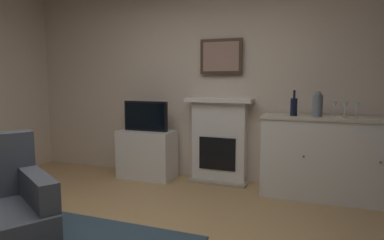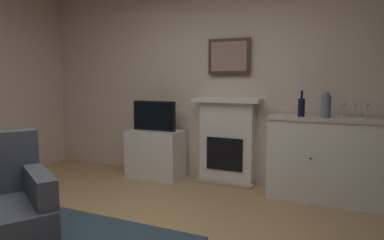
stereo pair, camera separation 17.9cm
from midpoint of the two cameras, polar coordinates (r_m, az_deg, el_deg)
wall_rear at (r=4.51m, az=5.76°, el=8.76°), size 5.58×0.06×2.98m
fireplace_unit at (r=4.41m, az=7.05°, el=-3.52°), size 0.87×0.30×1.10m
framed_picture at (r=4.39m, az=7.44°, el=10.59°), size 0.55×0.04×0.45m
sideboard_cabinet at (r=4.07m, az=26.05°, el=-6.24°), size 1.70×0.49×0.93m
wine_bottle at (r=3.95m, az=19.22°, el=2.09°), size 0.08×0.08×0.29m
wine_glass_left at (r=3.94m, az=25.29°, el=2.02°), size 0.07×0.07×0.16m
wine_glass_center at (r=3.93m, az=26.90°, el=1.92°), size 0.07×0.07×0.16m
wine_glass_right at (r=3.94m, az=28.49°, el=1.84°), size 0.07×0.07×0.16m
vase_decorative at (r=3.93m, az=22.87°, el=2.38°), size 0.11×0.11×0.28m
tv_cabinet at (r=4.69m, az=-5.09°, el=-5.66°), size 0.75×0.42×0.65m
tv_set at (r=4.59m, az=-5.31°, el=0.70°), size 0.62×0.07×0.40m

